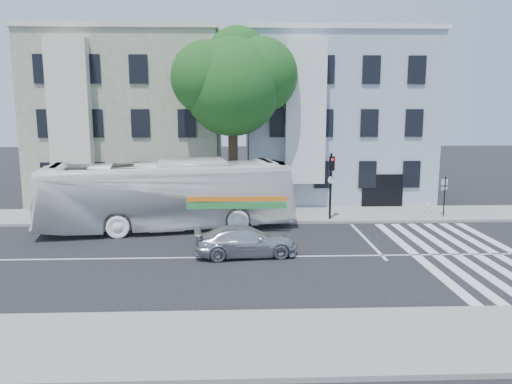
{
  "coord_description": "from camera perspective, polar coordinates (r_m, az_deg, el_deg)",
  "views": [
    {
      "loc": [
        0.16,
        -20.73,
        6.44
      ],
      "look_at": [
        1.11,
        2.61,
        2.4
      ],
      "focal_mm": 35.0,
      "sensor_mm": 36.0,
      "label": 1
    }
  ],
  "objects": [
    {
      "name": "sidewalk_far",
      "position": [
        29.43,
        -2.58,
        -2.69
      ],
      "size": [
        80.0,
        4.0,
        0.15
      ],
      "primitive_type": "cube",
      "color": "gray",
      "rests_on": "ground"
    },
    {
      "name": "building_left",
      "position": [
        36.45,
        -13.79,
        8.05
      ],
      "size": [
        12.0,
        10.0,
        11.0
      ],
      "primitive_type": "cube",
      "color": "gray",
      "rests_on": "ground"
    },
    {
      "name": "building_right",
      "position": [
        36.39,
        8.6,
        8.22
      ],
      "size": [
        12.0,
        10.0,
        11.0
      ],
      "primitive_type": "cube",
      "color": "#A2AEC0",
      "rests_on": "ground"
    },
    {
      "name": "ground",
      "position": [
        21.71,
        -2.67,
        -7.46
      ],
      "size": [
        120.0,
        120.0,
        0.0
      ],
      "primitive_type": "plane",
      "color": "black",
      "rests_on": "ground"
    },
    {
      "name": "fire_hydrant",
      "position": [
        30.14,
        19.05,
        -1.98
      ],
      "size": [
        0.45,
        0.26,
        0.81
      ],
      "rotation": [
        0.0,
        0.0,
        -0.07
      ],
      "color": "beige",
      "rests_on": "sidewalk_far"
    },
    {
      "name": "sedan",
      "position": [
        21.74,
        -1.18,
        -5.65
      ],
      "size": [
        2.28,
        4.62,
        1.29
      ],
      "primitive_type": "imported",
      "rotation": [
        0.0,
        0.0,
        1.68
      ],
      "color": "silver",
      "rests_on": "ground"
    },
    {
      "name": "traffic_signal",
      "position": [
        27.99,
        8.58,
        1.61
      ],
      "size": [
        0.4,
        0.52,
        3.87
      ],
      "rotation": [
        0.0,
        0.0,
        0.28
      ],
      "color": "black",
      "rests_on": "ground"
    },
    {
      "name": "sidewalk_near",
      "position": [
        14.23,
        -2.85,
        -16.76
      ],
      "size": [
        80.0,
        4.0,
        0.15
      ],
      "primitive_type": "cube",
      "color": "gray",
      "rests_on": "ground"
    },
    {
      "name": "bus",
      "position": [
        26.58,
        -10.02,
        -0.31
      ],
      "size": [
        5.33,
        13.52,
        3.67
      ],
      "primitive_type": "imported",
      "rotation": [
        0.0,
        0.0,
        1.75
      ],
      "color": "white",
      "rests_on": "ground"
    },
    {
      "name": "street_tree",
      "position": [
        29.5,
        -2.58,
        12.51
      ],
      "size": [
        7.3,
        5.9,
        11.1
      ],
      "color": "#2D2116",
      "rests_on": "ground"
    },
    {
      "name": "hedge",
      "position": [
        28.12,
        -11.54,
        -2.58
      ],
      "size": [
        8.07,
        4.33,
        0.7
      ],
      "primitive_type": null,
      "rotation": [
        0.0,
        0.0,
        -0.43
      ],
      "color": "#256721",
      "rests_on": "sidewalk_far"
    },
    {
      "name": "far_sign_pole",
      "position": [
        30.53,
        20.74,
        0.11
      ],
      "size": [
        0.4,
        0.23,
        2.32
      ],
      "rotation": [
        0.0,
        0.0,
        0.37
      ],
      "color": "black",
      "rests_on": "sidewalk_far"
    }
  ]
}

